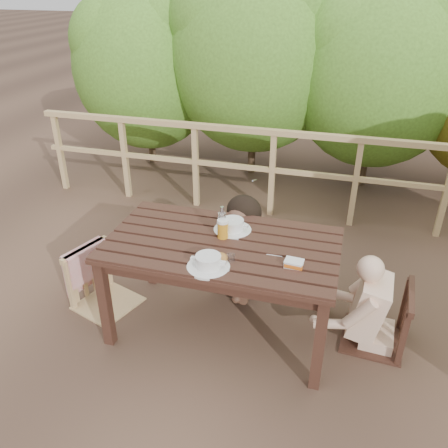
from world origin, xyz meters
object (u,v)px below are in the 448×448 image
(chair_right, at_px, (381,290))
(bread_roll, at_px, (220,257))
(soup_far, at_px, (233,225))
(bottle, at_px, (222,222))
(chair_far, at_px, (252,237))
(beer_glass, at_px, (223,230))
(soup_near, at_px, (208,262))
(chair_left, at_px, (101,258))
(tumbler, at_px, (231,259))
(table, at_px, (222,287))
(woman, at_px, (254,212))
(diner_right, at_px, (389,276))
(butter_tub, at_px, (294,264))

(chair_right, height_order, bread_roll, chair_right)
(soup_far, bearing_deg, bottle, -117.65)
(soup_far, bearing_deg, chair_right, -1.47)
(chair_far, bearing_deg, bread_roll, -75.97)
(beer_glass, bearing_deg, soup_near, -88.31)
(chair_left, distance_m, beer_glass, 1.07)
(chair_far, height_order, tumbler, chair_far)
(table, bearing_deg, beer_glass, 100.95)
(woman, height_order, soup_far, woman)
(table, xyz_separation_m, soup_near, (-0.00, -0.32, 0.43))
(soup_far, xyz_separation_m, tumbler, (0.10, -0.42, -0.01))
(soup_near, height_order, beer_glass, beer_glass)
(table, distance_m, woman, 0.78)
(woman, bearing_deg, chair_left, 49.24)
(table, distance_m, diner_right, 1.20)
(soup_far, relative_size, bread_roll, 2.48)
(woman, relative_size, diner_right, 1.14)
(diner_right, bearing_deg, table, 102.43)
(bottle, relative_size, butter_tub, 1.98)
(chair_left, bearing_deg, bottle, -65.28)
(chair_far, xyz_separation_m, soup_far, (-0.05, -0.50, 0.38))
(woman, distance_m, diner_right, 1.23)
(soup_far, bearing_deg, soup_near, -92.79)
(chair_left, distance_m, tumbler, 1.20)
(woman, relative_size, bread_roll, 11.86)
(table, xyz_separation_m, woman, (0.07, 0.72, 0.29))
(soup_near, bearing_deg, chair_right, 23.16)
(bread_roll, bearing_deg, bottle, 103.26)
(table, height_order, tumbler, tumbler)
(chair_left, distance_m, soup_near, 1.11)
(diner_right, relative_size, soup_near, 4.17)
(chair_right, relative_size, beer_glass, 5.88)
(bottle, bearing_deg, soup_far, 62.35)
(table, distance_m, beer_glass, 0.47)
(woman, bearing_deg, table, 99.73)
(tumbler, bearing_deg, bread_roll, -176.59)
(soup_far, xyz_separation_m, bread_roll, (0.02, -0.43, -0.01))
(tumbler, height_order, butter_tub, tumbler)
(butter_tub, bearing_deg, chair_right, 33.27)
(woman, bearing_deg, butter_tub, 133.46)
(bread_roll, height_order, beer_glass, beer_glass)
(tumbler, bearing_deg, butter_tub, 9.23)
(chair_left, distance_m, bread_roll, 1.13)
(woman, xyz_separation_m, beer_glass, (-0.08, -0.65, 0.17))
(diner_right, bearing_deg, chair_left, 98.79)
(soup_near, bearing_deg, table, 89.84)
(bread_roll, bearing_deg, tumbler, 3.41)
(beer_glass, relative_size, butter_tub, 1.29)
(soup_near, relative_size, beer_glass, 1.80)
(woman, distance_m, bottle, 0.66)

